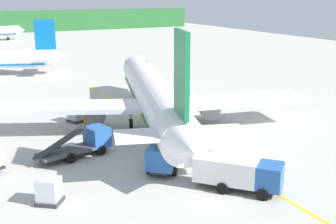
{
  "coord_description": "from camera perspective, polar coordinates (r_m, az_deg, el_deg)",
  "views": [
    {
      "loc": [
        9.81,
        -27.96,
        14.69
      ],
      "look_at": [
        29.57,
        10.07,
        3.41
      ],
      "focal_mm": 49.37,
      "sensor_mm": 36.0,
      "label": 1
    }
  ],
  "objects": [
    {
      "name": "cargo_container_mid",
      "position": [
        34.27,
        -14.51,
        -9.4
      ],
      "size": [
        2.33,
        2.33,
        2.0
      ],
      "color": "#333338",
      "rests_on": "ground"
    },
    {
      "name": "crew_marshaller",
      "position": [
        50.59,
        -10.22,
        -1.18
      ],
      "size": [
        0.34,
        0.61,
        1.72
      ],
      "color": "#191E33",
      "rests_on": "ground"
    },
    {
      "name": "service_truck_fuel",
      "position": [
        43.26,
        -10.17,
        -3.72
      ],
      "size": [
        7.43,
        3.72,
        2.78
      ],
      "color": "#2659A5",
      "rests_on": "ground"
    },
    {
      "name": "cargo_container_near",
      "position": [
        54.34,
        -11.25,
        -0.26
      ],
      "size": [
        2.36,
        2.36,
        1.9
      ],
      "color": "#333338",
      "rests_on": "ground"
    },
    {
      "name": "apron_guide_line",
      "position": [
        48.47,
        0.66,
        -2.89
      ],
      "size": [
        0.3,
        60.0,
        0.01
      ],
      "primitive_type": "cube",
      "color": "yellow",
      "rests_on": "ground"
    },
    {
      "name": "crew_loader_left",
      "position": [
        44.81,
        -1.9,
        -3.03
      ],
      "size": [
        0.56,
        0.42,
        1.72
      ],
      "color": "#191E33",
      "rests_on": "ground"
    },
    {
      "name": "airliner_foreground",
      "position": [
        51.35,
        -1.86,
        2.02
      ],
      "size": [
        34.02,
        40.66,
        11.9
      ],
      "color": "white",
      "rests_on": "ground"
    },
    {
      "name": "service_truck_catering",
      "position": [
        39.7,
        -0.07,
        -4.59
      ],
      "size": [
        5.78,
        6.17,
        2.77
      ],
      "color": "#2659A5",
      "rests_on": "ground"
    },
    {
      "name": "service_truck_pushback",
      "position": [
        35.43,
        8.64,
        -7.38
      ],
      "size": [
        5.98,
        6.39,
        2.49
      ],
      "color": "#2659A5",
      "rests_on": "ground"
    }
  ]
}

